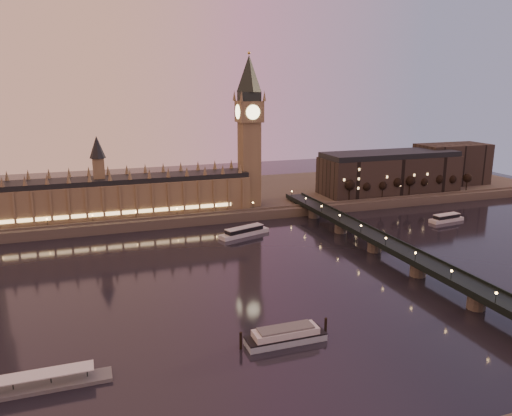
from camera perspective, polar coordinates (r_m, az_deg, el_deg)
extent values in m
plane|color=black|center=(229.36, -4.04, -8.85)|extent=(700.00, 700.00, 0.00)
cube|color=#423D35|center=(388.52, -6.16, 1.09)|extent=(560.00, 130.00, 6.00)
cube|color=brown|center=(333.61, -16.26, 0.94)|extent=(180.00, 26.00, 22.00)
cube|color=black|center=(331.14, -16.41, 3.07)|extent=(180.00, 22.00, 3.20)
cube|color=#FFCC7F|center=(321.84, -16.05, -0.60)|extent=(153.00, 0.25, 2.20)
cube|color=brown|center=(347.17, -0.76, 5.02)|extent=(13.00, 13.00, 58.00)
cube|color=brown|center=(343.46, -0.78, 10.96)|extent=(16.00, 16.00, 14.00)
cylinder|color=#FFEAA5|center=(335.72, -0.34, 10.90)|extent=(9.60, 0.35, 9.60)
cylinder|color=#FFEAA5|center=(340.98, -2.11, 10.93)|extent=(0.35, 9.60, 9.60)
cube|color=black|center=(343.10, -0.79, 12.63)|extent=(13.00, 13.00, 6.00)
cone|color=black|center=(343.10, -0.80, 15.14)|extent=(17.68, 17.68, 24.00)
sphere|color=gold|center=(343.62, -0.81, 17.30)|extent=(2.00, 2.00, 2.00)
cube|color=black|center=(263.95, 15.64, -4.41)|extent=(13.00, 260.00, 2.00)
cube|color=black|center=(260.05, 14.52, -4.26)|extent=(0.60, 260.00, 1.00)
cube|color=black|center=(267.04, 16.78, -3.94)|extent=(0.60, 260.00, 1.00)
cube|color=black|center=(407.11, 14.96, 3.73)|extent=(110.00, 36.00, 28.00)
cube|color=black|center=(404.72, 15.11, 5.96)|extent=(108.00, 34.00, 4.00)
cube|color=black|center=(458.24, 21.46, 4.71)|extent=(60.00, 30.00, 34.00)
cylinder|color=black|center=(370.91, 10.80, 1.58)|extent=(0.70, 0.70, 10.00)
sphere|color=black|center=(369.85, 10.84, 2.37)|extent=(6.67, 6.67, 6.67)
cylinder|color=black|center=(377.50, 12.52, 1.70)|extent=(0.70, 0.70, 10.00)
sphere|color=black|center=(376.47, 12.56, 2.48)|extent=(6.67, 6.67, 6.67)
cylinder|color=black|center=(384.43, 14.19, 1.83)|extent=(0.70, 0.70, 10.00)
sphere|color=black|center=(383.41, 14.23, 2.59)|extent=(6.67, 6.67, 6.67)
cylinder|color=black|center=(391.66, 15.79, 1.94)|extent=(0.70, 0.70, 10.00)
sphere|color=black|center=(390.66, 15.84, 2.69)|extent=(6.67, 6.67, 6.67)
cylinder|color=black|center=(399.20, 17.33, 2.06)|extent=(0.70, 0.70, 10.00)
sphere|color=black|center=(398.21, 17.38, 2.79)|extent=(6.67, 6.67, 6.67)
cylinder|color=black|center=(407.01, 18.82, 2.16)|extent=(0.70, 0.70, 10.00)
sphere|color=black|center=(406.04, 18.87, 2.88)|extent=(6.67, 6.67, 6.67)
cylinder|color=black|center=(415.08, 20.24, 2.26)|extent=(0.70, 0.70, 10.00)
sphere|color=black|center=(414.14, 20.30, 2.97)|extent=(6.67, 6.67, 6.67)
cylinder|color=black|center=(423.41, 21.62, 2.36)|extent=(0.70, 0.70, 10.00)
sphere|color=black|center=(422.48, 21.68, 3.05)|extent=(6.67, 6.67, 6.67)
cylinder|color=black|center=(431.97, 22.94, 2.44)|extent=(0.70, 0.70, 10.00)
sphere|color=black|center=(431.06, 23.00, 3.13)|extent=(6.67, 6.67, 6.67)
cube|color=silver|center=(302.09, -1.34, -2.92)|extent=(33.67, 17.59, 2.43)
cube|color=black|center=(301.39, -1.34, -2.47)|extent=(25.10, 13.56, 2.43)
cube|color=silver|center=(300.99, -1.34, -2.21)|extent=(25.82, 14.05, 0.44)
cube|color=silver|center=(356.04, 20.92, -1.25)|extent=(25.80, 9.82, 2.31)
cube|color=black|center=(355.48, 20.95, -0.89)|extent=(19.16, 7.81, 2.31)
cube|color=silver|center=(355.16, 20.97, -0.68)|extent=(19.69, 8.14, 0.42)
cube|color=#94AABD|center=(182.55, 3.39, -14.73)|extent=(28.97, 8.32, 2.35)
cube|color=black|center=(181.88, 3.40, -14.34)|extent=(28.97, 8.32, 0.45)
cube|color=silver|center=(181.22, 3.40, -13.95)|extent=(23.55, 7.38, 2.35)
cube|color=#595B5E|center=(180.53, 3.41, -13.53)|extent=(19.92, 6.45, 0.63)
cylinder|color=black|center=(177.48, -1.74, -14.91)|extent=(0.99, 0.99, 6.15)
cylinder|color=black|center=(188.72, 7.96, -13.19)|extent=(0.99, 0.99, 6.15)
cube|color=#595B5E|center=(171.60, -23.79, -18.23)|extent=(43.63, 7.27, 1.25)
cube|color=silver|center=(169.65, -24.30, -17.07)|extent=(35.32, 6.23, 0.31)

